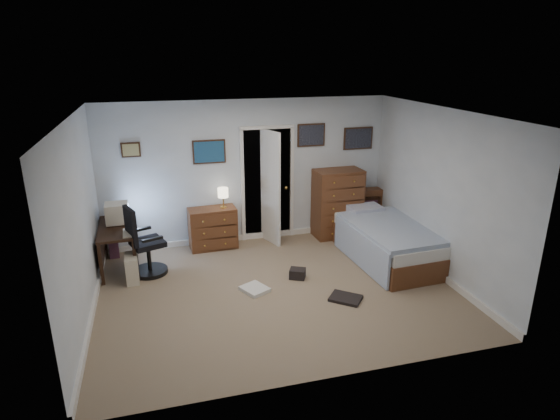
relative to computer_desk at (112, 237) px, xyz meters
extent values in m
cube|color=#827359|center=(2.28, -1.37, -0.54)|extent=(5.00, 4.00, 0.02)
cube|color=black|center=(0.08, 0.00, 0.14)|extent=(0.58, 1.20, 0.04)
cube|color=black|center=(-0.14, -0.56, -0.20)|extent=(0.05, 0.05, 0.65)
cube|color=black|center=(0.34, -0.54, -0.20)|extent=(0.05, 0.05, 0.65)
cube|color=black|center=(-0.17, 0.55, -0.20)|extent=(0.05, 0.05, 0.65)
cube|color=black|center=(0.30, 0.57, -0.20)|extent=(0.05, 0.05, 0.65)
cube|color=black|center=(-0.17, -0.01, -0.16)|extent=(0.06, 1.09, 0.45)
cube|color=beige|center=(0.10, 0.15, 0.33)|extent=(0.36, 0.34, 0.31)
cube|color=#8CB2F2|center=(0.28, 0.16, 0.33)|extent=(0.02, 0.25, 0.20)
cube|color=beige|center=(0.10, 0.15, 0.17)|extent=(0.23, 0.23, 0.02)
cube|color=beige|center=(0.26, -0.35, 0.17)|extent=(0.15, 0.37, 0.02)
cube|color=beige|center=(0.28, -0.55, -0.32)|extent=(0.19, 0.39, 0.41)
cube|color=black|center=(0.38, -0.54, -0.32)|extent=(0.01, 0.27, 0.32)
cylinder|color=black|center=(0.53, -0.34, -0.49)|extent=(0.68, 0.68, 0.06)
cylinder|color=black|center=(0.53, -0.34, -0.27)|extent=(0.08, 0.08, 0.41)
cube|color=black|center=(0.53, -0.34, -0.02)|extent=(0.58, 0.58, 0.08)
cube|color=black|center=(0.32, -0.41, 0.29)|extent=(0.20, 0.41, 0.56)
cube|color=black|center=(0.61, -0.57, 0.12)|extent=(0.31, 0.15, 0.04)
cube|color=black|center=(0.45, -0.11, 0.12)|extent=(0.31, 0.15, 0.04)
cube|color=maroon|center=(-0.04, 0.42, -0.14)|extent=(0.16, 0.16, 0.77)
cube|color=brown|center=(1.61, 0.41, -0.17)|extent=(0.82, 0.45, 0.71)
cylinder|color=gold|center=(1.81, 0.41, 0.20)|extent=(0.11, 0.11, 0.02)
cylinder|color=gold|center=(1.81, 0.41, 0.30)|extent=(0.02, 0.02, 0.21)
cylinder|color=beige|center=(1.81, 0.41, 0.45)|extent=(0.19, 0.19, 0.16)
cube|color=black|center=(2.63, 0.93, 0.47)|extent=(0.90, 0.60, 2.00)
cube|color=white|center=(2.18, 0.60, 0.47)|extent=(0.06, 0.05, 2.00)
cube|color=white|center=(3.08, 0.60, 0.47)|extent=(0.06, 0.05, 2.00)
cube|color=white|center=(2.63, 0.60, 1.49)|extent=(0.96, 0.05, 0.06)
cube|color=white|center=(2.59, 0.49, 0.47)|extent=(0.31, 0.77, 2.00)
sphere|color=gold|center=(2.90, 0.34, 0.47)|extent=(0.06, 0.06, 0.06)
cube|color=brown|center=(3.89, 0.38, 0.10)|extent=(0.87, 0.54, 1.24)
cube|color=brown|center=(4.33, 0.51, -0.12)|extent=(0.92, 0.29, 0.81)
cube|color=black|center=(4.33, 0.44, 0.03)|extent=(0.83, 0.15, 0.27)
cube|color=maroon|center=(4.33, 0.44, 0.00)|extent=(0.73, 0.16, 0.20)
cube|color=brown|center=(4.28, -0.82, -0.34)|extent=(1.15, 2.12, 0.36)
cube|color=white|center=(4.28, -0.82, -0.07)|extent=(1.11, 2.07, 0.19)
cube|color=#5A77A8|center=(4.29, -0.92, 0.04)|extent=(1.19, 1.81, 0.10)
cube|color=#5A77A8|center=(3.74, -0.95, -0.24)|extent=(0.15, 1.75, 0.56)
cube|color=#6671A3|center=(4.23, -0.05, 0.08)|extent=(0.59, 0.42, 0.13)
cube|color=#331E11|center=(0.38, 0.61, 1.22)|extent=(0.30, 0.03, 0.24)
cube|color=olive|center=(0.38, 0.59, 1.22)|extent=(0.25, 0.01, 0.19)
cube|color=#331E11|center=(1.63, 0.61, 1.12)|extent=(0.55, 0.03, 0.40)
cube|color=#0C0F56|center=(1.63, 0.59, 1.12)|extent=(0.50, 0.01, 0.35)
cube|color=#331E11|center=(3.43, 0.61, 1.32)|extent=(0.50, 0.03, 0.40)
cube|color=black|center=(3.43, 0.59, 1.32)|extent=(0.45, 0.01, 0.35)
cube|color=#331E11|center=(4.33, 0.61, 1.22)|extent=(0.55, 0.03, 0.40)
cube|color=black|center=(4.33, 0.59, 1.22)|extent=(0.50, 0.01, 0.35)
cube|color=black|center=(2.67, -1.10, -0.45)|extent=(0.29, 0.27, 0.15)
cube|color=silver|center=(1.97, -1.32, -0.50)|extent=(0.44, 0.47, 0.05)
cube|color=black|center=(3.12, -1.89, -0.50)|extent=(0.52, 0.51, 0.04)
camera|label=1|loc=(0.76, -7.16, 2.73)|focal=30.00mm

